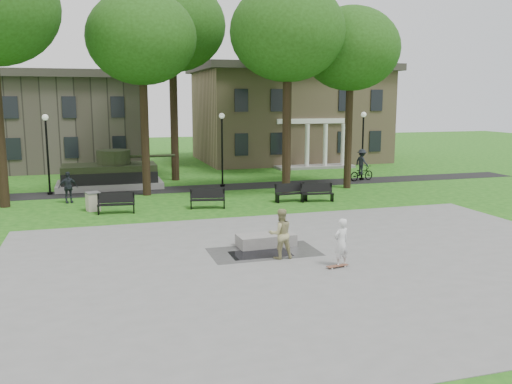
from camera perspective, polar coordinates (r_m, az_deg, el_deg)
ground at (r=23.42m, az=2.18°, el=-4.07°), size 120.00×120.00×0.00m
plaza at (r=18.93m, az=7.12°, el=-7.47°), size 22.00×16.00×0.02m
footpath at (r=34.77m, az=-4.23°, el=0.48°), size 44.00×2.60×0.01m
building_right at (r=50.60m, az=3.42°, el=8.32°), size 17.00×12.00×8.60m
building_left at (r=48.19m, az=-21.16°, el=6.73°), size 15.00×10.00×7.20m
tree_1 at (r=32.32m, az=-11.94°, el=15.52°), size 6.20×6.20×11.63m
tree_2 at (r=32.14m, az=3.34°, el=16.39°), size 6.60×6.60×12.16m
tree_3 at (r=34.75m, az=9.96°, el=14.57°), size 6.00×6.00×11.19m
tree_4 at (r=38.20m, az=-8.86°, el=16.85°), size 7.20×7.20×13.50m
tree_5 at (r=40.67m, az=3.46°, el=15.48°), size 6.40×6.40×12.44m
lamp_left at (r=34.02m, az=-21.13°, el=4.38°), size 0.36×0.36×4.73m
lamp_mid at (r=34.83m, az=-3.59°, el=5.12°), size 0.36×0.36×4.73m
lamp_right at (r=38.35m, az=11.18°, el=5.38°), size 0.36×0.36×4.73m
tank_monument at (r=35.83m, az=-15.09°, el=1.82°), size 7.45×3.40×2.40m
puddle at (r=19.88m, az=0.47°, el=-6.52°), size 2.20×1.20×0.00m
concrete_block at (r=20.89m, az=1.05°, el=-5.08°), size 2.24×1.08×0.45m
skateboard at (r=18.51m, az=8.56°, el=-7.76°), size 0.80×0.32×0.07m
skateboarder at (r=18.45m, az=8.95°, el=-5.27°), size 0.70×0.57×1.65m
friend_watching at (r=19.14m, az=2.60°, el=-4.40°), size 0.88×0.69×1.79m
pedestrian_walker at (r=31.15m, az=-19.19°, el=0.47°), size 1.09×0.68×1.72m
cyclist at (r=38.21m, az=11.06°, el=2.51°), size 2.11×1.26×2.20m
park_bench_0 at (r=27.70m, az=-14.53°, el=-1.11°), size 1.83×0.69×1.00m
park_bench_1 at (r=28.16m, az=-5.16°, el=-0.66°), size 1.85×0.86×1.00m
park_bench_2 at (r=29.98m, az=3.69°, el=-0.00°), size 1.83×0.66×1.00m
park_bench_3 at (r=30.08m, az=6.40°, el=-0.01°), size 1.84×0.75×1.00m
trash_bin at (r=28.61m, az=-16.78°, el=-0.95°), size 0.81×0.81×0.96m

